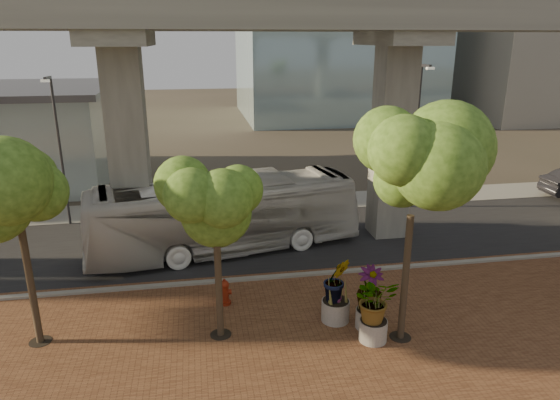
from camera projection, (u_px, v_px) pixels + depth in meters
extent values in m
plane|color=#39352A|center=(273.00, 258.00, 22.10)|extent=(160.00, 160.00, 0.00)
cube|color=brown|center=(316.00, 370.00, 14.59)|extent=(70.00, 13.00, 0.06)
cube|color=black|center=(267.00, 241.00, 23.97)|extent=(90.00, 8.00, 0.04)
cube|color=gray|center=(281.00, 277.00, 20.20)|extent=(70.00, 0.25, 0.16)
cube|color=gray|center=(253.00, 205.00, 29.13)|extent=(90.00, 3.00, 0.06)
cube|color=#99978B|center=(271.00, 5.00, 19.24)|extent=(72.00, 2.40, 1.80)
cube|color=#99978B|center=(260.00, 10.00, 22.24)|extent=(72.00, 2.40, 1.80)
cube|color=gray|center=(545.00, 14.00, 58.27)|extent=(18.00, 16.00, 24.00)
imported|color=silver|center=(225.00, 216.00, 22.40)|extent=(12.52, 5.10, 3.40)
cylinder|color=maroon|center=(225.00, 302.00, 18.19)|extent=(0.44, 0.44, 0.10)
cylinder|color=maroon|center=(225.00, 294.00, 18.08)|extent=(0.30, 0.30, 0.71)
sphere|color=maroon|center=(224.00, 285.00, 17.97)|extent=(0.34, 0.34, 0.34)
cylinder|color=maroon|center=(224.00, 281.00, 17.92)|extent=(0.10, 0.10, 0.12)
cylinder|color=maroon|center=(225.00, 292.00, 18.06)|extent=(0.49, 0.20, 0.20)
cylinder|color=gray|center=(373.00, 330.00, 15.92)|extent=(0.90, 0.90, 0.70)
imported|color=#325416|center=(375.00, 300.00, 15.58)|extent=(2.00, 2.00, 1.50)
cylinder|color=gray|center=(368.00, 318.00, 16.64)|extent=(0.83, 0.83, 0.65)
imported|color=#325416|center=(370.00, 289.00, 16.30)|extent=(2.04, 2.04, 1.53)
cylinder|color=#9E968E|center=(335.00, 310.00, 17.03)|extent=(0.96, 0.96, 0.74)
imported|color=#325416|center=(337.00, 280.00, 16.67)|extent=(2.12, 2.12, 1.59)
cylinder|color=#453827|center=(31.00, 285.00, 15.30)|extent=(0.22, 0.22, 4.03)
cylinder|color=black|center=(41.00, 341.00, 15.92)|extent=(0.70, 0.70, 0.01)
cylinder|color=#453827|center=(219.00, 291.00, 15.82)|extent=(0.22, 0.22, 3.16)
cylinder|color=black|center=(221.00, 334.00, 16.30)|extent=(0.70, 0.70, 0.01)
cylinder|color=#453827|center=(405.00, 279.00, 15.52)|extent=(0.22, 0.22, 4.20)
cylinder|color=black|center=(400.00, 337.00, 16.16)|extent=(0.70, 0.70, 0.01)
cylinder|color=#2F2F34|center=(61.00, 154.00, 25.01)|extent=(0.13, 0.13, 7.48)
cube|color=#2F2F34|center=(48.00, 78.00, 23.42)|extent=(0.14, 0.93, 0.14)
cube|color=silver|center=(45.00, 81.00, 23.01)|extent=(0.37, 0.19, 0.11)
cylinder|color=#29292D|center=(416.00, 139.00, 27.61)|extent=(0.14, 0.14, 7.90)
cube|color=#29292D|center=(426.00, 66.00, 25.93)|extent=(0.15, 0.99, 0.15)
cube|color=silver|center=(430.00, 68.00, 25.49)|extent=(0.39, 0.20, 0.12)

